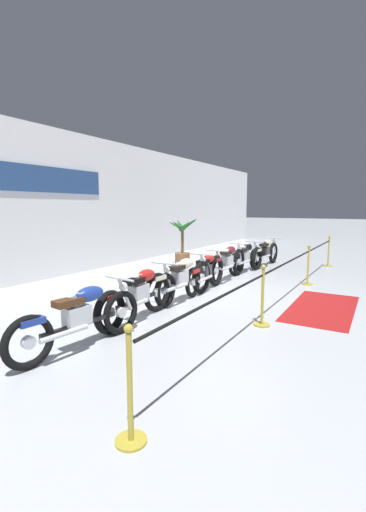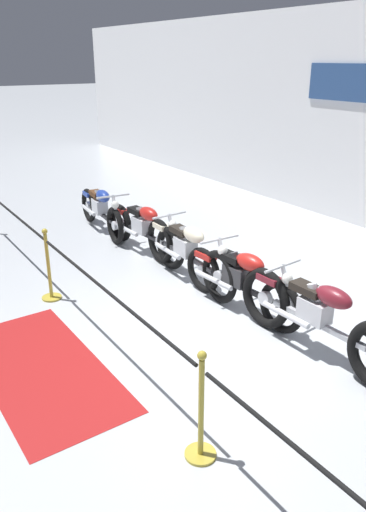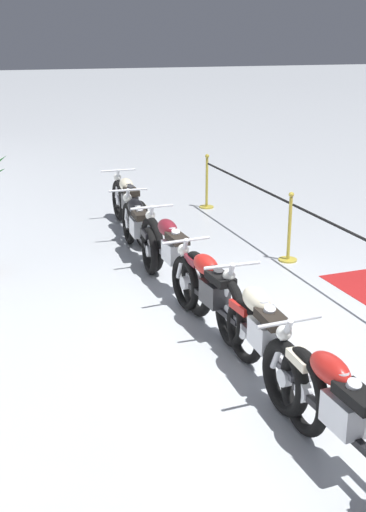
{
  "view_description": "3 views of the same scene",
  "coord_description": "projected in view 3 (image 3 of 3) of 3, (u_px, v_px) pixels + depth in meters",
  "views": [
    {
      "loc": [
        -7.34,
        -3.17,
        1.99
      ],
      "look_at": [
        -0.47,
        1.02,
        0.86
      ],
      "focal_mm": 24.0,
      "sensor_mm": 36.0,
      "label": 1
    },
    {
      "loc": [
        4.54,
        -3.4,
        3.22
      ],
      "look_at": [
        -1.06,
        0.35,
        0.53
      ],
      "focal_mm": 35.0,
      "sensor_mm": 36.0,
      "label": 2
    },
    {
      "loc": [
        -6.22,
        3.14,
        3.21
      ],
      "look_at": [
        -0.05,
        0.94,
        0.95
      ],
      "focal_mm": 45.0,
      "sensor_mm": 36.0,
      "label": 3
    }
  ],
  "objects": [
    {
      "name": "motorcycle_black_5",
      "position": [
        138.0,
        228.0,
        9.64
      ],
      "size": [
        2.15,
        0.62,
        0.92
      ],
      "color": "black",
      "rests_on": "ground"
    },
    {
      "name": "motorcycle_red_3",
      "position": [
        212.0,
        294.0,
        7.17
      ],
      "size": [
        2.16,
        0.62,
        0.92
      ],
      "color": "black",
      "rests_on": "ground"
    },
    {
      "name": "motorcycle_cream_2",
      "position": [
        262.0,
        337.0,
        6.11
      ],
      "size": [
        2.45,
        0.62,
        0.96
      ],
      "color": "black",
      "rests_on": "ground"
    },
    {
      "name": "motorcycle_cream_6",
      "position": [
        129.0,
        205.0,
        10.9
      ],
      "size": [
        2.37,
        0.62,
        0.95
      ],
      "color": "black",
      "rests_on": "ground"
    },
    {
      "name": "ground_plane",
      "position": [
        257.0,
        322.0,
        7.58
      ],
      "size": [
        120.0,
        120.0,
        0.0
      ],
      "primitive_type": "plane",
      "color": "#B2B7BC"
    },
    {
      "name": "motorcycle_red_1",
      "position": [
        340.0,
        416.0,
        4.9
      ],
      "size": [
        2.35,
        0.62,
        0.93
      ],
      "color": "black",
      "rests_on": "ground"
    },
    {
      "name": "stanchion_mid_right",
      "position": [
        289.0,
        238.0,
        9.52
      ],
      "size": [
        0.28,
        0.28,
        1.05
      ],
      "color": "gold",
      "rests_on": "ground"
    },
    {
      "name": "stanchion_far_right",
      "position": [
        207.0,
        190.0,
        12.48
      ],
      "size": [
        0.28,
        0.28,
        1.05
      ],
      "color": "gold",
      "rests_on": "ground"
    },
    {
      "name": "motorcycle_maroon_4",
      "position": [
        172.0,
        256.0,
        8.36
      ],
      "size": [
        2.45,
        0.62,
        0.97
      ],
      "color": "black",
      "rests_on": "ground"
    }
  ]
}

